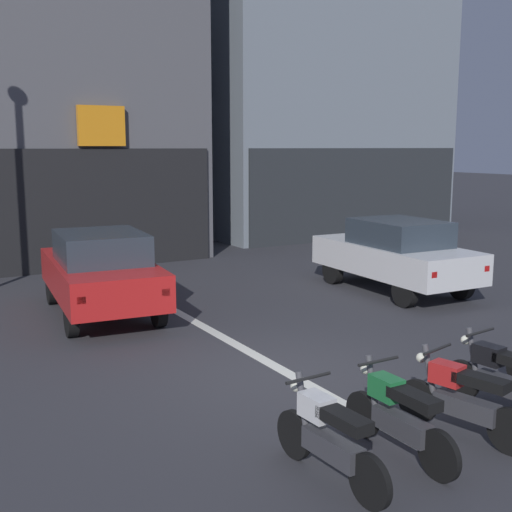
% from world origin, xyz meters
% --- Properties ---
extents(ground_plane, '(120.00, 120.00, 0.00)m').
position_xyz_m(ground_plane, '(0.00, 0.00, 0.00)').
color(ground_plane, '#333338').
extents(lane_centre_line, '(0.20, 18.00, 0.01)m').
position_xyz_m(lane_centre_line, '(0.00, 6.00, 0.00)').
color(lane_centre_line, silver).
rests_on(lane_centre_line, ground).
extents(building_far_right, '(9.35, 7.45, 15.52)m').
position_xyz_m(building_far_right, '(9.73, 14.21, 7.74)').
color(building_far_right, gray).
rests_on(building_far_right, ground).
extents(car_red_crossing_near, '(2.15, 4.25, 1.64)m').
position_xyz_m(car_red_crossing_near, '(-1.35, 4.69, 0.89)').
color(car_red_crossing_near, black).
rests_on(car_red_crossing_near, ground).
extents(car_white_parked_kerbside, '(1.94, 4.17, 1.64)m').
position_xyz_m(car_white_parked_kerbside, '(5.02, 3.41, 0.89)').
color(car_white_parked_kerbside, black).
rests_on(car_white_parked_kerbside, ground).
extents(motorcycle_white_row_leftmost, '(0.55, 1.67, 0.98)m').
position_xyz_m(motorcycle_white_row_leftmost, '(-1.30, -2.65, 0.46)').
color(motorcycle_white_row_leftmost, black).
rests_on(motorcycle_white_row_leftmost, ground).
extents(motorcycle_green_row_left_mid, '(0.55, 1.67, 0.98)m').
position_xyz_m(motorcycle_green_row_left_mid, '(-0.37, -2.60, 0.46)').
color(motorcycle_green_row_left_mid, black).
rests_on(motorcycle_green_row_left_mid, ground).
extents(motorcycle_red_row_centre, '(0.57, 1.64, 0.98)m').
position_xyz_m(motorcycle_red_row_centre, '(0.56, -2.61, 0.46)').
color(motorcycle_red_row_centre, black).
rests_on(motorcycle_red_row_centre, ground).
extents(motorcycle_black_row_right_mid, '(0.55, 1.67, 0.98)m').
position_xyz_m(motorcycle_black_row_right_mid, '(1.50, -2.39, 0.46)').
color(motorcycle_black_row_right_mid, black).
rests_on(motorcycle_black_row_right_mid, ground).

